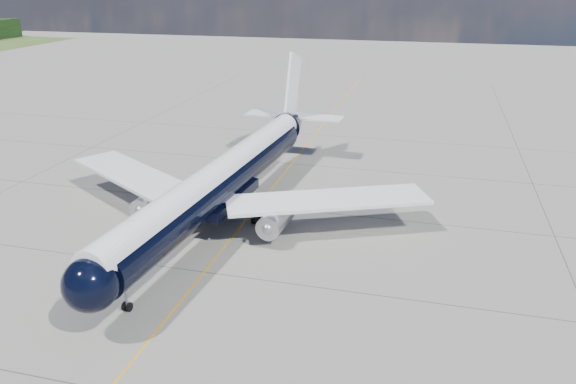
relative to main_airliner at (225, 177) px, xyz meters
name	(u,v)px	position (x,y,z in m)	size (l,w,h in m)	color
ground	(270,190)	(2.09, 8.84, -4.45)	(320.00, 320.00, 0.00)	gray
taxiway_centerline	(258,206)	(2.09, 3.84, -4.45)	(0.16, 160.00, 0.01)	#E79E0C
main_airliner	(225,177)	(0.00, 0.00, 0.00)	(40.72, 49.67, 14.34)	black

